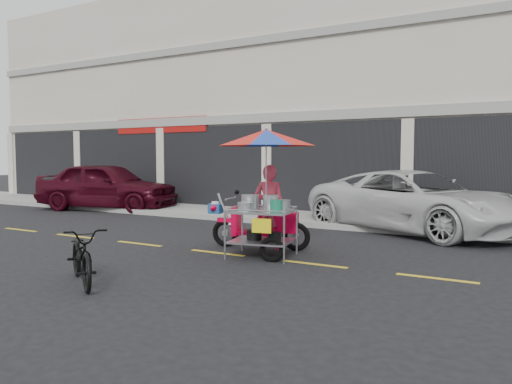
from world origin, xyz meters
The scene contains 9 objects.
ground centered at (0.00, 0.00, 0.00)m, with size 90.00×90.00×0.00m, color black.
sidewalk centered at (0.00, 5.50, 0.07)m, with size 45.00×3.00×0.15m, color gray.
centerline centered at (0.00, 0.00, 0.00)m, with size 42.00×0.10×0.01m, color gold.
maroon_sedan centered at (-9.79, 4.55, 0.83)m, with size 1.96×4.88×1.66m, color #360512.
white_pickup centered at (0.63, 4.63, 0.75)m, with size 2.50×5.43×1.51m, color silver.
plant_tall centered at (-13.16, 5.84, 0.71)m, with size 1.02×0.88×1.13m, color #29531A.
plant_short centered at (-13.27, 5.37, 0.64)m, with size 0.55×0.55×0.98m, color #29531A.
near_bicycle centered at (-2.35, -2.91, 0.42)m, with size 0.56×1.61×0.85m, color black.
food_vendor_rig centered at (-1.18, 0.41, 1.50)m, with size 2.65×2.15×2.39m.
Camera 1 is at (3.37, -7.76, 1.83)m, focal length 35.00 mm.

